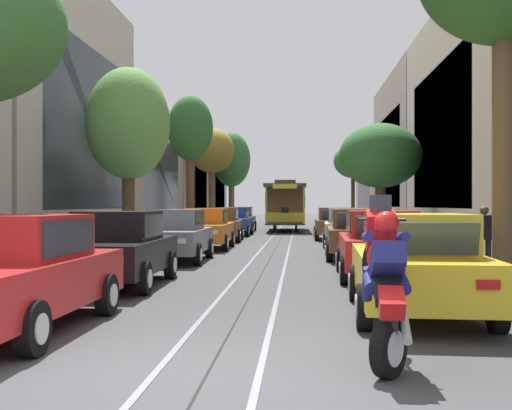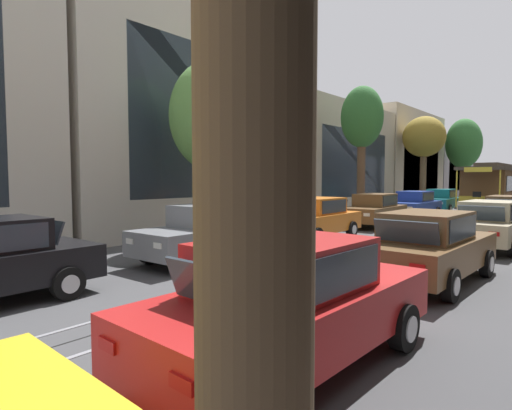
% 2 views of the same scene
% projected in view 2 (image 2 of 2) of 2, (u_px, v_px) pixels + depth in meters
% --- Properties ---
extents(ground_plane, '(160.82, 160.82, 0.00)m').
position_uv_depth(ground_plane, '(448.00, 227.00, 20.11)').
color(ground_plane, '#424244').
extents(trolley_track_rails, '(1.14, 72.33, 0.01)m').
position_uv_depth(trolley_track_rails, '(471.00, 219.00, 23.50)').
color(trolley_track_rails, gray).
rests_on(trolley_track_rails, ground).
extents(building_facade_left, '(5.93, 64.03, 10.36)m').
position_uv_depth(building_facade_left, '(315.00, 149.00, 28.48)').
color(building_facade_left, beige).
rests_on(building_facade_left, ground).
extents(parked_car_grey_mid_left, '(2.05, 4.38, 1.58)m').
position_uv_depth(parked_car_grey_mid_left, '(208.00, 232.00, 11.82)').
color(parked_car_grey_mid_left, slate).
rests_on(parked_car_grey_mid_left, ground).
extents(parked_car_orange_fourth_left, '(2.05, 4.38, 1.58)m').
position_uv_depth(parked_car_orange_fourth_left, '(315.00, 218.00, 15.91)').
color(parked_car_orange_fourth_left, orange).
rests_on(parked_car_orange_fourth_left, ground).
extents(parked_car_brown_fifth_left, '(2.12, 4.41, 1.58)m').
position_uv_depth(parked_car_brown_fifth_left, '(374.00, 210.00, 20.10)').
color(parked_car_brown_fifth_left, brown).
rests_on(parked_car_brown_fifth_left, ground).
extents(parked_car_blue_sixth_left, '(2.03, 4.37, 1.58)m').
position_uv_depth(parked_car_blue_sixth_left, '(414.00, 205.00, 24.19)').
color(parked_car_blue_sixth_left, '#233D93').
rests_on(parked_car_blue_sixth_left, ground).
extents(parked_car_teal_far_left, '(2.06, 4.39, 1.58)m').
position_uv_depth(parked_car_teal_far_left, '(441.00, 200.00, 28.67)').
color(parked_car_teal_far_left, '#196B70').
rests_on(parked_car_teal_far_left, ground).
extents(parked_car_red_second_right, '(2.09, 4.40, 1.58)m').
position_uv_depth(parked_car_red_second_right, '(290.00, 302.00, 5.15)').
color(parked_car_red_second_right, red).
rests_on(parked_car_red_second_right, ground).
extents(parked_car_brown_mid_right, '(2.09, 4.40, 1.58)m').
position_uv_depth(parked_car_brown_mid_right, '(428.00, 246.00, 9.34)').
color(parked_car_brown_mid_right, brown).
rests_on(parked_car_brown_mid_right, ground).
extents(parked_car_beige_fourth_right, '(2.10, 4.40, 1.58)m').
position_uv_depth(parked_car_beige_fourth_right, '(491.00, 225.00, 13.76)').
color(parked_car_beige_fourth_right, '#C1B28E').
rests_on(parked_car_beige_fourth_right, ground).
extents(parked_car_brown_fifth_right, '(2.01, 4.37, 1.58)m').
position_uv_depth(parked_car_brown_fifth_right, '(510.00, 214.00, 17.77)').
color(parked_car_brown_fifth_right, brown).
rests_on(parked_car_brown_fifth_right, ground).
extents(street_tree_kerb_left_second, '(2.80, 3.08, 6.37)m').
position_uv_depth(street_tree_kerb_left_second, '(212.00, 118.00, 14.52)').
color(street_tree_kerb_left_second, brown).
rests_on(street_tree_kerb_left_second, ground).
extents(street_tree_kerb_left_mid, '(2.36, 2.08, 7.37)m').
position_uv_depth(street_tree_kerb_left_mid, '(362.00, 120.00, 22.94)').
color(street_tree_kerb_left_mid, brown).
rests_on(street_tree_kerb_left_mid, ground).
extents(street_tree_kerb_left_fourth, '(3.20, 3.08, 7.10)m').
position_uv_depth(street_tree_kerb_left_fourth, '(424.00, 138.00, 32.31)').
color(street_tree_kerb_left_fourth, brown).
rests_on(street_tree_kerb_left_fourth, ground).
extents(street_tree_kerb_left_far, '(3.31, 3.17, 8.06)m').
position_uv_depth(street_tree_kerb_left_far, '(464.00, 144.00, 40.39)').
color(street_tree_kerb_left_far, brown).
rests_on(street_tree_kerb_left_far, ground).
extents(cable_car_trolley, '(2.70, 9.16, 3.28)m').
position_uv_depth(cable_car_trolley, '(493.00, 188.00, 27.65)').
color(cable_car_trolley, brown).
rests_on(cable_car_trolley, ground).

